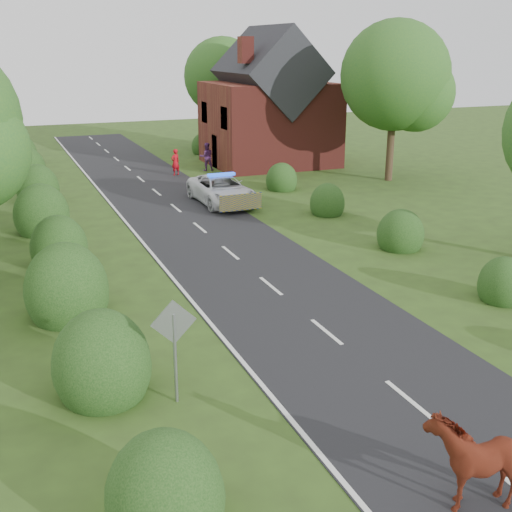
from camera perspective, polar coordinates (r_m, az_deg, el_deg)
name	(u,v)px	position (r m, az deg, el deg)	size (l,w,h in m)	color
ground	(408,400)	(15.70, 13.39, -12.33)	(120.00, 120.00, 0.00)	#30451B
road	(207,234)	(28.19, -4.40, 2.00)	(6.00, 70.00, 0.02)	black
road_markings	(185,251)	(25.84, -6.34, 0.47)	(4.96, 70.00, 0.01)	white
hedgerow_left	(60,257)	(23.64, -17.04, -0.10)	(2.75, 50.41, 3.00)	#133610
hedgerow_right	(384,228)	(27.54, 11.28, 2.48)	(2.10, 45.78, 2.10)	#133610
tree_right_b	(400,80)	(39.71, 12.72, 15.01)	(6.56, 6.40, 9.40)	#332316
tree_right_c	(227,80)	(51.76, -2.64, 15.40)	(6.15, 6.00, 8.58)	#332316
road_sign	(174,336)	(14.58, -7.29, -7.09)	(1.06, 0.08, 2.53)	gray
house	(269,109)	(44.67, 1.19, 12.97)	(8.00, 7.40, 9.17)	maroon
cow	(477,463)	(12.71, 19.04, -16.97)	(1.09, 2.05, 1.46)	maroon
police_van	(222,190)	(33.45, -3.07, 5.88)	(2.50, 5.33, 1.60)	white
pedestrian_red	(175,162)	(41.28, -7.18, 8.27)	(0.61, 0.40, 1.67)	#B20B17
pedestrian_purple	(207,157)	(42.70, -4.42, 8.79)	(0.89, 0.69, 1.83)	#622D73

